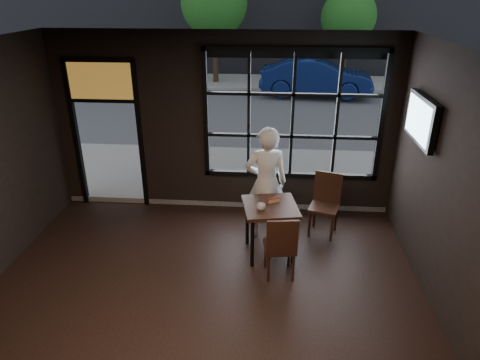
# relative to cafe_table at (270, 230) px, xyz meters

# --- Properties ---
(floor) EXTENTS (6.00, 7.00, 0.02)m
(floor) POSITION_rel_cafe_table_xyz_m (-0.87, -1.99, -0.44)
(floor) COLOR black
(floor) RESTS_ON ground
(ceiling) EXTENTS (6.00, 7.00, 0.02)m
(ceiling) POSITION_rel_cafe_table_xyz_m (-0.87, -1.99, 2.78)
(ceiling) COLOR black
(ceiling) RESTS_ON ground
(window_frame) EXTENTS (3.06, 0.12, 2.28)m
(window_frame) POSITION_rel_cafe_table_xyz_m (0.33, 1.51, 1.37)
(window_frame) COLOR black
(window_frame) RESTS_ON ground
(stained_transom) EXTENTS (1.20, 0.06, 0.70)m
(stained_transom) POSITION_rel_cafe_table_xyz_m (-2.97, 1.51, 1.92)
(stained_transom) COLOR orange
(stained_transom) RESTS_ON ground
(street_asphalt) EXTENTS (60.00, 41.00, 0.04)m
(street_asphalt) POSITION_rel_cafe_table_xyz_m (-0.87, 22.01, -0.45)
(street_asphalt) COLOR #545456
(street_asphalt) RESTS_ON ground
(cafe_table) EXTENTS (0.92, 0.92, 0.85)m
(cafe_table) POSITION_rel_cafe_table_xyz_m (0.00, 0.00, 0.00)
(cafe_table) COLOR black
(cafe_table) RESTS_ON floor
(chair_near) EXTENTS (0.48, 0.48, 0.99)m
(chair_near) POSITION_rel_cafe_table_xyz_m (0.15, -0.52, 0.07)
(chair_near) COLOR black
(chair_near) RESTS_ON floor
(chair_window) EXTENTS (0.57, 0.57, 1.04)m
(chair_window) POSITION_rel_cafe_table_xyz_m (0.89, 0.67, 0.10)
(chair_window) COLOR black
(chair_window) RESTS_ON floor
(man) EXTENTS (0.75, 0.56, 1.89)m
(man) POSITION_rel_cafe_table_xyz_m (-0.08, 0.57, 0.52)
(man) COLOR silver
(man) RESTS_ON floor
(hotdog) EXTENTS (0.21, 0.16, 0.06)m
(hotdog) POSITION_rel_cafe_table_xyz_m (0.04, 0.11, 0.45)
(hotdog) COLOR tan
(hotdog) RESTS_ON cafe_table
(cup) EXTENTS (0.14, 0.14, 0.10)m
(cup) POSITION_rel_cafe_table_xyz_m (-0.13, -0.15, 0.47)
(cup) COLOR silver
(cup) RESTS_ON cafe_table
(tv) EXTENTS (0.13, 1.11, 0.65)m
(tv) POSITION_rel_cafe_table_xyz_m (2.06, 0.29, 1.70)
(tv) COLOR black
(tv) RESTS_ON wall_right
(navy_car) EXTENTS (4.22, 1.82, 1.35)m
(navy_car) POSITION_rel_cafe_table_xyz_m (1.55, 10.53, 0.35)
(navy_car) COLOR #0B1848
(navy_car) RESTS_ON street_asphalt
(maroon_car) EXTENTS (4.11, 1.85, 1.37)m
(maroon_car) POSITION_rel_cafe_table_xyz_m (-6.13, 10.53, 0.36)
(maroon_car) COLOR #410C17
(maroon_car) RESTS_ON street_asphalt
(tree_left) EXTENTS (2.67, 2.67, 4.55)m
(tree_left) POSITION_rel_cafe_table_xyz_m (-2.50, 12.70, 2.78)
(tree_left) COLOR #332114
(tree_left) RESTS_ON street_asphalt
(tree_right) EXTENTS (2.24, 2.24, 3.83)m
(tree_right) POSITION_rel_cafe_table_xyz_m (2.95, 13.28, 2.27)
(tree_right) COLOR #332114
(tree_right) RESTS_ON street_asphalt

